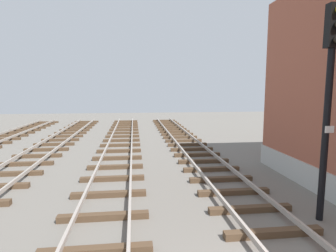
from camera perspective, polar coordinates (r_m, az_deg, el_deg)
name	(u,v)px	position (r m, az deg, el deg)	size (l,w,h in m)	color
signal_mast	(329,90)	(8.49, 29.97, 6.42)	(0.36, 0.40, 5.75)	black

